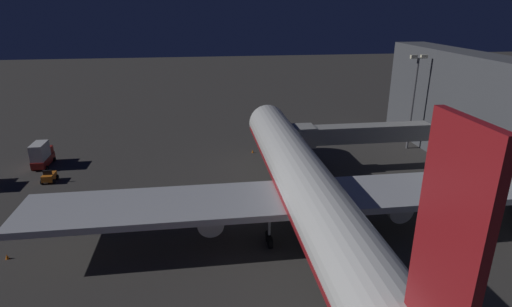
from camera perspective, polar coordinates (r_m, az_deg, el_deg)
name	(u,v)px	position (r m, az deg, el deg)	size (l,w,h in m)	color
ground_plane	(289,202)	(53.98, 4.57, -6.75)	(320.00, 320.00, 0.00)	#383533
airliner_at_gate	(309,193)	(43.31, 7.41, -5.48)	(58.92, 60.59, 19.97)	silver
jet_bridge	(351,134)	(63.59, 13.11, 2.67)	(21.49, 3.40, 7.38)	#9E9E99
apron_floodlight_mast	(414,95)	(75.83, 21.10, 7.57)	(2.90, 0.50, 16.41)	#59595E
pushback_tug	(49,177)	(66.51, -26.83, -2.92)	(1.86, 2.36, 1.95)	orange
cargo_truck_aft	(42,155)	(72.92, -27.68, -0.13)	(2.36, 5.39, 3.99)	maroon
traffic_cone_nose_port	(278,150)	(71.80, 3.01, 0.49)	(0.36, 0.36, 0.55)	orange
traffic_cone_nose_starboard	(253,151)	(71.13, -0.47, 0.33)	(0.36, 0.36, 0.55)	orange
traffic_cone_wingtip_svc_side	(7,257)	(49.61, -31.34, -12.15)	(0.36, 0.36, 0.55)	orange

